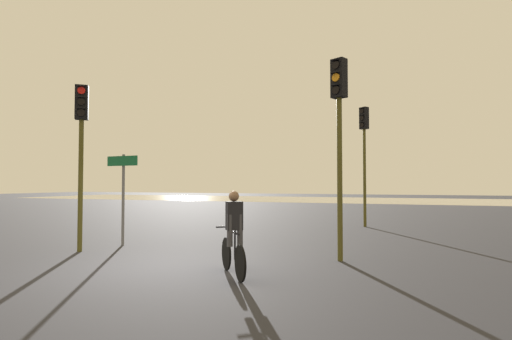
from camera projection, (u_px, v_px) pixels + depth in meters
name	position (u px, v px, depth m)	size (l,w,h in m)	color
ground_plane	(151.00, 268.00, 8.28)	(120.00, 120.00, 0.00)	#28282D
water_strip	(353.00, 200.00, 42.89)	(80.00, 16.00, 0.01)	#9E937F
traffic_light_far_right	(364.00, 144.00, 16.37)	(0.40, 0.42, 4.90)	#4C4719
traffic_light_near_left	(81.00, 135.00, 10.41)	(0.41, 0.42, 4.34)	#4C4719
traffic_light_near_right	(339.00, 120.00, 9.16)	(0.39, 0.41, 4.64)	#4C4719
direction_sign_post	(123.00, 186.00, 11.40)	(1.10, 0.16, 2.60)	slate
cyclist	(234.00, 233.00, 7.60)	(1.08, 1.37, 1.62)	black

